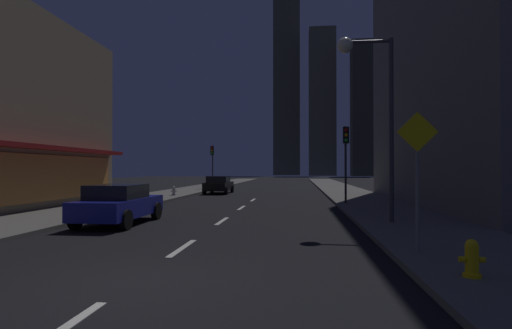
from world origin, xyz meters
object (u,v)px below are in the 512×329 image
object	(u,v)px
fire_hydrant_far_left	(174,191)
pedestrian_crossing_sign	(417,169)
street_lamp_right	(367,83)
car_parked_near	(119,204)
fire_hydrant_yellow_near	(472,259)
car_parked_far	(219,185)
traffic_light_near_right	(346,147)
traffic_light_far_left	(212,157)

from	to	relation	value
fire_hydrant_far_left	pedestrian_crossing_sign	xyz separation A→B (m)	(11.50, -17.95, 1.56)
street_lamp_right	pedestrian_crossing_sign	world-z (taller)	street_lamp_right
car_parked_near	fire_hydrant_yellow_near	bearing A→B (deg)	-34.79
car_parked_far	pedestrian_crossing_sign	distance (m)	24.45
car_parked_near	traffic_light_near_right	bearing A→B (deg)	40.99
car_parked_far	fire_hydrant_far_left	distance (m)	5.21
car_parked_near	traffic_light_near_right	world-z (taller)	traffic_light_near_right
fire_hydrant_yellow_near	traffic_light_far_left	distance (m)	32.92
car_parked_near	fire_hydrant_far_left	distance (m)	13.60
traffic_light_near_right	traffic_light_far_left	size ratio (longest dim) A/B	1.00
car_parked_near	traffic_light_far_left	distance (m)	24.36
car_parked_near	traffic_light_far_left	world-z (taller)	traffic_light_far_left
fire_hydrant_yellow_near	street_lamp_right	size ratio (longest dim) A/B	0.10
traffic_light_near_right	fire_hydrant_far_left	bearing A→B (deg)	154.29
street_lamp_right	pedestrian_crossing_sign	xyz separation A→B (m)	(0.22, -5.07, -3.05)
car_parked_near	pedestrian_crossing_sign	world-z (taller)	pedestrian_crossing_sign
car_parked_far	pedestrian_crossing_sign	size ratio (longest dim) A/B	1.34
street_lamp_right	pedestrian_crossing_sign	bearing A→B (deg)	-87.51
car_parked_near	fire_hydrant_yellow_near	xyz separation A→B (m)	(9.50, -6.60, -0.29)
car_parked_far	pedestrian_crossing_sign	bearing A→B (deg)	-67.87
car_parked_near	fire_hydrant_yellow_near	size ratio (longest dim) A/B	6.48
fire_hydrant_far_left	traffic_light_near_right	xyz separation A→B (m)	(11.40, -5.49, 2.74)
fire_hydrant_far_left	car_parked_near	bearing A→B (deg)	-80.26
fire_hydrant_yellow_near	traffic_light_near_right	xyz separation A→B (m)	(-0.40, 14.51, 2.74)
fire_hydrant_far_left	traffic_light_near_right	distance (m)	12.95
car_parked_far	fire_hydrant_yellow_near	world-z (taller)	car_parked_far
fire_hydrant_yellow_near	traffic_light_near_right	distance (m)	14.77
fire_hydrant_far_left	traffic_light_near_right	size ratio (longest dim) A/B	0.16
fire_hydrant_yellow_near	street_lamp_right	world-z (taller)	street_lamp_right
fire_hydrant_far_left	traffic_light_far_left	xyz separation A→B (m)	(0.40, 10.76, 2.74)
car_parked_far	fire_hydrant_far_left	xyz separation A→B (m)	(-2.30, -4.67, -0.29)
traffic_light_near_right	car_parked_far	bearing A→B (deg)	131.86
car_parked_near	car_parked_far	xyz separation A→B (m)	(0.00, 18.06, 0.00)
pedestrian_crossing_sign	street_lamp_right	bearing A→B (deg)	92.49
fire_hydrant_far_left	traffic_light_near_right	bearing A→B (deg)	-25.71
traffic_light_far_left	street_lamp_right	size ratio (longest dim) A/B	0.64
traffic_light_far_left	pedestrian_crossing_sign	size ratio (longest dim) A/B	1.33
fire_hydrant_far_left	traffic_light_near_right	world-z (taller)	traffic_light_near_right
fire_hydrant_far_left	pedestrian_crossing_sign	size ratio (longest dim) A/B	0.21
fire_hydrant_far_left	street_lamp_right	world-z (taller)	street_lamp_right
fire_hydrant_yellow_near	street_lamp_right	distance (m)	8.49
car_parked_near	car_parked_far	size ratio (longest dim) A/B	1.00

